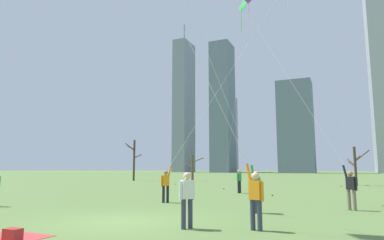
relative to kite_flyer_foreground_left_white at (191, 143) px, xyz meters
name	(u,v)px	position (x,y,z in m)	size (l,w,h in m)	color
ground_plane	(121,221)	(0.44, -6.84, -3.08)	(400.00, 400.00, 0.00)	#5B7A3D
kite_flyer_foreground_left_white	(191,143)	(0.00, 0.00, 0.00)	(6.75, 5.56, 14.14)	black
kite_flyer_midfield_right_pink	(220,96)	(3.13, -4.38, 1.41)	(5.19, 6.55, 17.31)	#33384C
kite_flyer_midfield_left_blue	(195,66)	(3.09, -6.81, 1.92)	(8.28, 0.75, 17.77)	#33384C
kite_flyer_midfield_center_green	(335,161)	(7.04, -0.43, -1.02)	(5.54, 2.55, 11.37)	#726656
bystander_watching_nearby	(239,180)	(0.70, 7.00, -2.17)	(0.27, 0.50, 1.62)	black
bystander_far_off_by_trees	(187,197)	(3.02, -7.26, -2.17)	(0.37, 0.42, 1.62)	#33384C
distant_kite_low_near_trees_purple	(245,24)	(0.31, 11.53, 11.29)	(2.67, 1.18, 17.09)	purple
picnic_spot	(11,236)	(-0.32, -10.35, -2.98)	(1.85, 1.46, 0.31)	#CC3838
bare_tree_right_of_center	(355,164)	(8.77, 21.45, -0.99)	(2.08, 2.36, 3.87)	#423326
bare_tree_leftmost	(193,166)	(-10.89, 25.87, -1.13)	(2.72, 3.05, 3.74)	brown
bare_tree_rightmost	(134,158)	(-19.02, 23.98, -0.02)	(1.99, 2.38, 5.66)	#423326
skyline_mid_tower_left	(184,106)	(-54.29, 118.11, 26.07)	(5.99, 11.88, 67.01)	gray
skyline_mid_tower_right	(296,127)	(-5.75, 107.59, 13.11)	(11.91, 10.74, 32.38)	slate
skyline_tall_tower	(223,107)	(-33.59, 109.64, 22.71)	(7.79, 10.15, 51.58)	slate
skyline_short_annex	(230,135)	(-35.64, 126.79, 13.29)	(5.36, 5.50, 32.74)	gray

